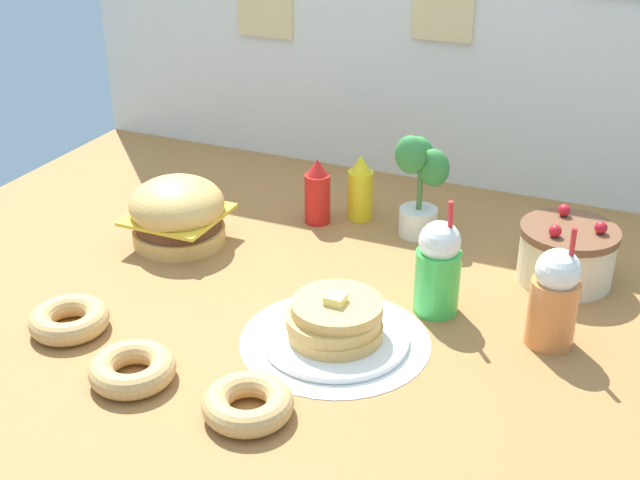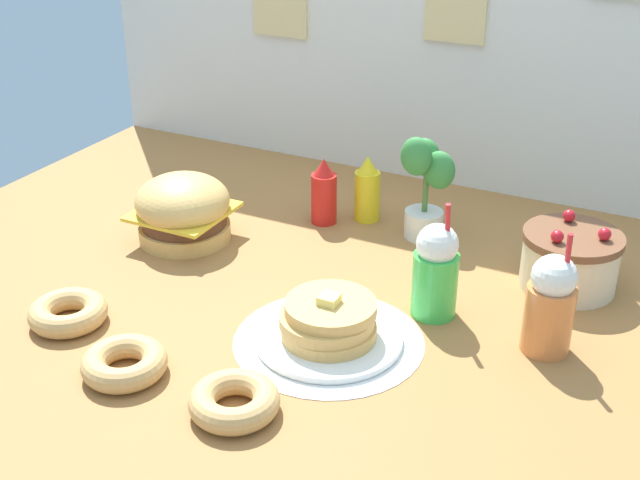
{
  "view_description": "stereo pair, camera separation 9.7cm",
  "coord_description": "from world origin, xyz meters",
  "px_view_note": "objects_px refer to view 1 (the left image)",
  "views": [
    {
      "loc": [
        0.71,
        -1.56,
        1.05
      ],
      "look_at": [
        -0.03,
        0.12,
        0.12
      ],
      "focal_mm": 46.78,
      "sensor_mm": 36.0,
      "label": 1
    },
    {
      "loc": [
        0.8,
        -1.52,
        1.05
      ],
      "look_at": [
        -0.03,
        0.12,
        0.12
      ],
      "focal_mm": 46.78,
      "sensor_mm": 36.0,
      "label": 2
    }
  ],
  "objects_px": {
    "pancake_stack": "(335,324)",
    "ketchup_bottle": "(317,193)",
    "mustard_bottle": "(360,189)",
    "donut_chocolate": "(132,368)",
    "burger": "(177,213)",
    "potted_plant": "(420,182)",
    "donut_pink_glaze": "(69,319)",
    "layer_cake": "(567,254)",
    "cream_soda_cup": "(438,268)",
    "orange_float_cup": "(554,298)",
    "donut_vanilla": "(248,403)"
  },
  "relations": [
    {
      "from": "burger",
      "to": "donut_pink_glaze",
      "type": "xyz_separation_m",
      "value": [
        0.01,
        -0.48,
        -0.06
      ]
    },
    {
      "from": "layer_cake",
      "to": "orange_float_cup",
      "type": "distance_m",
      "value": 0.31
    },
    {
      "from": "layer_cake",
      "to": "donut_pink_glaze",
      "type": "distance_m",
      "value": 1.22
    },
    {
      "from": "cream_soda_cup",
      "to": "ketchup_bottle",
      "type": "bearing_deg",
      "value": 143.75
    },
    {
      "from": "mustard_bottle",
      "to": "donut_vanilla",
      "type": "distance_m",
      "value": 0.95
    },
    {
      "from": "layer_cake",
      "to": "mustard_bottle",
      "type": "relative_size",
      "value": 1.25
    },
    {
      "from": "cream_soda_cup",
      "to": "donut_pink_glaze",
      "type": "height_order",
      "value": "cream_soda_cup"
    },
    {
      "from": "potted_plant",
      "to": "donut_chocolate",
      "type": "bearing_deg",
      "value": -110.36
    },
    {
      "from": "burger",
      "to": "donut_vanilla",
      "type": "bearing_deg",
      "value": -48.06
    },
    {
      "from": "cream_soda_cup",
      "to": "potted_plant",
      "type": "height_order",
      "value": "potted_plant"
    },
    {
      "from": "burger",
      "to": "ketchup_bottle",
      "type": "xyz_separation_m",
      "value": [
        0.3,
        0.27,
        0.0
      ]
    },
    {
      "from": "pancake_stack",
      "to": "potted_plant",
      "type": "height_order",
      "value": "potted_plant"
    },
    {
      "from": "donut_vanilla",
      "to": "donut_pink_glaze",
      "type": "bearing_deg",
      "value": 168.41
    },
    {
      "from": "donut_pink_glaze",
      "to": "cream_soda_cup",
      "type": "bearing_deg",
      "value": 29.54
    },
    {
      "from": "pancake_stack",
      "to": "cream_soda_cup",
      "type": "xyz_separation_m",
      "value": [
        0.17,
        0.22,
        0.07
      ]
    },
    {
      "from": "ketchup_bottle",
      "to": "mustard_bottle",
      "type": "relative_size",
      "value": 1.0
    },
    {
      "from": "burger",
      "to": "layer_cake",
      "type": "relative_size",
      "value": 1.06
    },
    {
      "from": "donut_vanilla",
      "to": "potted_plant",
      "type": "distance_m",
      "value": 0.91
    },
    {
      "from": "mustard_bottle",
      "to": "donut_chocolate",
      "type": "distance_m",
      "value": 0.94
    },
    {
      "from": "pancake_stack",
      "to": "donut_vanilla",
      "type": "height_order",
      "value": "pancake_stack"
    },
    {
      "from": "burger",
      "to": "donut_pink_glaze",
      "type": "height_order",
      "value": "burger"
    },
    {
      "from": "layer_cake",
      "to": "orange_float_cup",
      "type": "height_order",
      "value": "orange_float_cup"
    },
    {
      "from": "donut_pink_glaze",
      "to": "donut_vanilla",
      "type": "bearing_deg",
      "value": -11.59
    },
    {
      "from": "pancake_stack",
      "to": "donut_chocolate",
      "type": "distance_m",
      "value": 0.45
    },
    {
      "from": "donut_chocolate",
      "to": "burger",
      "type": "bearing_deg",
      "value": 113.59
    },
    {
      "from": "burger",
      "to": "donut_pink_glaze",
      "type": "bearing_deg",
      "value": -88.7
    },
    {
      "from": "layer_cake",
      "to": "cream_soda_cup",
      "type": "relative_size",
      "value": 0.83
    },
    {
      "from": "mustard_bottle",
      "to": "cream_soda_cup",
      "type": "distance_m",
      "value": 0.54
    },
    {
      "from": "pancake_stack",
      "to": "cream_soda_cup",
      "type": "relative_size",
      "value": 1.13
    },
    {
      "from": "pancake_stack",
      "to": "donut_pink_glaze",
      "type": "distance_m",
      "value": 0.61
    },
    {
      "from": "ketchup_bottle",
      "to": "donut_chocolate",
      "type": "height_order",
      "value": "ketchup_bottle"
    },
    {
      "from": "mustard_bottle",
      "to": "donut_pink_glaze",
      "type": "bearing_deg",
      "value": -115.22
    },
    {
      "from": "layer_cake",
      "to": "donut_chocolate",
      "type": "distance_m",
      "value": 1.1
    },
    {
      "from": "burger",
      "to": "donut_pink_glaze",
      "type": "relative_size",
      "value": 1.43
    },
    {
      "from": "orange_float_cup",
      "to": "potted_plant",
      "type": "height_order",
      "value": "potted_plant"
    },
    {
      "from": "pancake_stack",
      "to": "potted_plant",
      "type": "distance_m",
      "value": 0.61
    },
    {
      "from": "pancake_stack",
      "to": "orange_float_cup",
      "type": "height_order",
      "value": "orange_float_cup"
    },
    {
      "from": "burger",
      "to": "orange_float_cup",
      "type": "height_order",
      "value": "orange_float_cup"
    },
    {
      "from": "burger",
      "to": "potted_plant",
      "type": "xyz_separation_m",
      "value": [
        0.59,
        0.31,
        0.07
      ]
    },
    {
      "from": "donut_pink_glaze",
      "to": "potted_plant",
      "type": "relative_size",
      "value": 0.61
    },
    {
      "from": "pancake_stack",
      "to": "ketchup_bottle",
      "type": "xyz_separation_m",
      "value": [
        -0.29,
        0.55,
        0.05
      ]
    },
    {
      "from": "layer_cake",
      "to": "mustard_bottle",
      "type": "bearing_deg",
      "value": 167.43
    },
    {
      "from": "layer_cake",
      "to": "donut_chocolate",
      "type": "xyz_separation_m",
      "value": [
        -0.75,
        -0.79,
        -0.05
      ]
    },
    {
      "from": "pancake_stack",
      "to": "donut_chocolate",
      "type": "relative_size",
      "value": 1.83
    },
    {
      "from": "pancake_stack",
      "to": "ketchup_bottle",
      "type": "height_order",
      "value": "ketchup_bottle"
    },
    {
      "from": "orange_float_cup",
      "to": "potted_plant",
      "type": "bearing_deg",
      "value": 137.15
    },
    {
      "from": "donut_vanilla",
      "to": "burger",
      "type": "bearing_deg",
      "value": 131.94
    },
    {
      "from": "orange_float_cup",
      "to": "donut_vanilla",
      "type": "xyz_separation_m",
      "value": [
        -0.5,
        -0.5,
        -0.09
      ]
    },
    {
      "from": "pancake_stack",
      "to": "mustard_bottle",
      "type": "relative_size",
      "value": 1.7
    },
    {
      "from": "cream_soda_cup",
      "to": "potted_plant",
      "type": "xyz_separation_m",
      "value": [
        -0.17,
        0.37,
        0.04
      ]
    }
  ]
}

